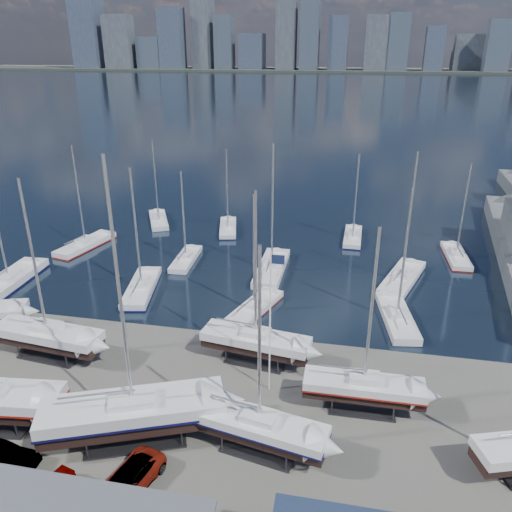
# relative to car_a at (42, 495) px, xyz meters

# --- Properties ---
(ground) EXTENTS (1400.00, 1400.00, 0.00)m
(ground) POSITION_rel_car_a_xyz_m (4.80, 10.71, -0.71)
(ground) COLOR #605E59
(ground) RESTS_ON ground
(water) EXTENTS (1400.00, 600.00, 0.40)m
(water) POSITION_rel_car_a_xyz_m (4.80, 320.71, -0.86)
(water) COLOR #172535
(water) RESTS_ON ground
(far_shore) EXTENTS (1400.00, 80.00, 2.20)m
(far_shore) POSITION_rel_car_a_xyz_m (4.80, 580.71, 0.39)
(far_shore) COLOR #2D332D
(far_shore) RESTS_ON ground
(skyline) EXTENTS (639.14, 43.80, 107.69)m
(skyline) POSITION_rel_car_a_xyz_m (-3.03, 574.46, 38.38)
(skyline) COLOR #475166
(skyline) RESTS_ON far_shore
(sailboat_cradle_2) EXTENTS (10.00, 3.73, 15.95)m
(sailboat_cradle_2) POSITION_rel_car_a_xyz_m (-8.29, 14.04, 1.36)
(sailboat_cradle_2) COLOR #2D2D33
(sailboat_cradle_2) RESTS_ON ground
(sailboat_cradle_3) EXTENTS (12.80, 7.85, 19.74)m
(sailboat_cradle_3) POSITION_rel_car_a_xyz_m (3.17, 6.12, 1.55)
(sailboat_cradle_3) COLOR #2D2D33
(sailboat_cradle_3) RESTS_ON ground
(sailboat_cradle_4) EXTENTS (9.54, 3.89, 15.19)m
(sailboat_cradle_4) POSITION_rel_car_a_xyz_m (9.48, 16.74, 1.32)
(sailboat_cradle_4) COLOR #2D2D33
(sailboat_cradle_4) RESTS_ON ground
(sailboat_cradle_5) EXTENTS (9.47, 4.28, 14.88)m
(sailboat_cradle_5) POSITION_rel_car_a_xyz_m (11.73, 6.64, 1.30)
(sailboat_cradle_5) COLOR #2D2D33
(sailboat_cradle_5) RESTS_ON ground
(sailboat_cradle_6) EXTENTS (8.90, 2.57, 14.47)m
(sailboat_cradle_6) POSITION_rel_car_a_xyz_m (18.48, 12.24, 1.28)
(sailboat_cradle_6) COLOR #2D2D33
(sailboat_cradle_6) RESTS_ON ground
(sailboat_moored_0) EXTENTS (3.72, 11.69, 17.30)m
(sailboat_moored_0) POSITION_rel_car_a_xyz_m (-20.91, 25.87, -0.40)
(sailboat_moored_0) COLOR black
(sailboat_moored_0) RESTS_ON water
(sailboat_moored_1) EXTENTS (4.79, 9.98, 14.39)m
(sailboat_moored_1) POSITION_rel_car_a_xyz_m (-18.26, 38.26, -0.41)
(sailboat_moored_1) COLOR black
(sailboat_moored_1) RESTS_ON water
(sailboat_moored_2) EXTENTS (5.95, 8.95, 13.21)m
(sailboat_moored_2) POSITION_rel_car_a_xyz_m (-12.44, 49.99, -0.39)
(sailboat_moored_2) COLOR black
(sailboat_moored_2) RESTS_ON water
(sailboat_moored_3) EXTENTS (4.58, 10.09, 14.57)m
(sailboat_moored_3) POSITION_rel_car_a_xyz_m (-5.50, 27.35, -0.41)
(sailboat_moored_3) COLOR black
(sailboat_moored_3) RESTS_ON water
(sailboat_moored_4) EXTENTS (2.65, 8.13, 12.13)m
(sailboat_moored_4) POSITION_rel_car_a_xyz_m (-3.36, 36.21, -0.39)
(sailboat_moored_4) COLOR black
(sailboat_moored_4) RESTS_ON water
(sailboat_moored_5) EXTENTS (4.25, 8.77, 12.64)m
(sailboat_moored_5) POSITION_rel_car_a_xyz_m (-1.04, 48.62, -0.40)
(sailboat_moored_5) COLOR black
(sailboat_moored_5) RESTS_ON water
(sailboat_moored_6) EXTENTS (5.01, 9.05, 13.03)m
(sailboat_moored_6) POSITION_rel_car_a_xyz_m (7.64, 25.24, -0.40)
(sailboat_moored_6) COLOR black
(sailboat_moored_6) RESTS_ON water
(sailboat_moored_7) EXTENTS (3.01, 10.68, 16.12)m
(sailboat_moored_7) POSITION_rel_car_a_xyz_m (7.76, 35.26, -0.39)
(sailboat_moored_7) COLOR black
(sailboat_moored_7) RESTS_ON water
(sailboat_moored_8) EXTENTS (2.53, 8.50, 12.64)m
(sailboat_moored_8) POSITION_rel_car_a_xyz_m (17.13, 48.40, -0.40)
(sailboat_moored_8) COLOR black
(sailboat_moored_8) RESTS_ON water
(sailboat_moored_9) EXTENTS (4.00, 9.68, 14.18)m
(sailboat_moored_9) POSITION_rel_car_a_xyz_m (21.84, 26.16, -0.39)
(sailboat_moored_9) COLOR black
(sailboat_moored_9) RESTS_ON water
(sailboat_moored_10) EXTENTS (6.23, 10.93, 15.77)m
(sailboat_moored_10) POSITION_rel_car_a_xyz_m (22.96, 35.38, -0.40)
(sailboat_moored_10) COLOR black
(sailboat_moored_10) RESTS_ON water
(sailboat_moored_11) EXTENTS (2.71, 8.73, 12.93)m
(sailboat_moored_11) POSITION_rel_car_a_xyz_m (30.21, 43.86, -0.40)
(sailboat_moored_11) COLOR black
(sailboat_moored_11) RESTS_ON water
(car_a) EXTENTS (2.78, 4.48, 1.42)m
(car_a) POSITION_rel_car_a_xyz_m (0.00, 0.00, 0.00)
(car_a) COLOR gray
(car_a) RESTS_ON ground
(car_c) EXTENTS (3.62, 5.52, 1.41)m
(car_c) POSITION_rel_car_a_xyz_m (4.51, 2.09, -0.01)
(car_c) COLOR gray
(car_c) RESTS_ON ground
(flagpole) EXTENTS (1.05, 0.12, 11.85)m
(flagpole) POSITION_rel_car_a_xyz_m (11.37, 13.19, 6.10)
(flagpole) COLOR white
(flagpole) RESTS_ON ground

